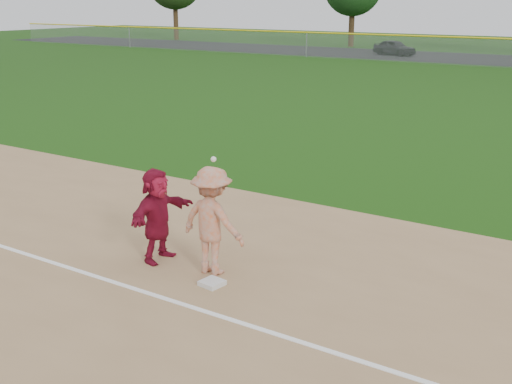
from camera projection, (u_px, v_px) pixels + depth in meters
The scene contains 6 objects.
ground at pixel (208, 286), 10.94m from camera, with size 160.00×160.00×0.00m, color #19430D.
foul_line at pixel (178, 303), 10.29m from camera, with size 60.00×0.10×0.01m, color white.
first_base at pixel (212, 283), 10.92m from camera, with size 0.36×0.36×0.08m, color silver.
base_runner at pixel (157, 215), 11.76m from camera, with size 1.63×0.52×1.76m, color maroon.
car_left at pixel (394, 47), 54.83m from camera, with size 1.53×3.81×1.30m, color black.
first_base_play at pixel (212, 221), 11.17m from camera, with size 1.26×0.73×2.22m.
Camera 1 is at (6.13, -7.94, 4.71)m, focal length 45.00 mm.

